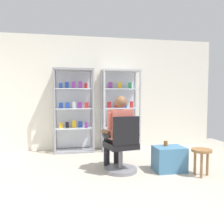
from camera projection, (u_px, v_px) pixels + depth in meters
ground_plane at (126, 201)px, 2.88m from camera, size 7.20×7.20×0.00m
back_wall at (96, 93)px, 5.73m from camera, size 6.00×0.10×2.70m
display_cabinet_left at (74, 110)px, 5.42m from camera, size 0.90×0.45×1.90m
display_cabinet_right at (120, 109)px, 5.62m from camera, size 0.90×0.45×1.90m
office_chair at (122, 149)px, 3.91m from camera, size 0.61×0.57×0.96m
seated_shopkeeper at (118, 129)px, 4.04m from camera, size 0.54×0.61×1.29m
storage_crate at (169, 159)px, 4.02m from camera, size 0.52×0.39×0.42m
tea_glass at (166, 143)px, 4.07m from camera, size 0.07×0.07×0.09m
wooden_stool at (201, 155)px, 3.75m from camera, size 0.32×0.32×0.44m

